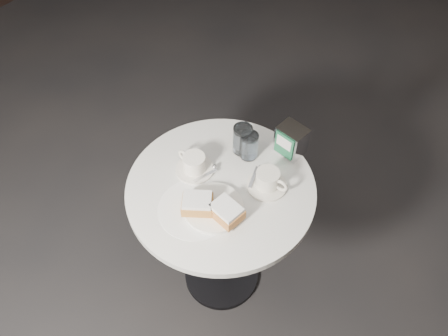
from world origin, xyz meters
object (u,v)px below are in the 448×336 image
beignet_plate (213,208)px  napkin_dispenser (291,140)px  coffee_cup_left (194,164)px  water_glass_right (249,146)px  cafe_table (221,215)px  coffee_cup_right (268,181)px  water_glass_left (243,140)px

beignet_plate → napkin_dispenser: size_ratio=2.12×
coffee_cup_left → water_glass_right: (0.12, 0.18, 0.02)m
cafe_table → coffee_cup_right: (0.14, 0.10, 0.23)m
water_glass_left → napkin_dispenser: size_ratio=0.98×
coffee_cup_left → water_glass_left: 0.21m
water_glass_left → water_glass_right: 0.04m
cafe_table → coffee_cup_left: coffee_cup_left is taller
cafe_table → coffee_cup_left: bearing=179.1°
water_glass_right → napkin_dispenser: size_ratio=0.90×
coffee_cup_left → water_glass_right: size_ratio=1.41×
beignet_plate → cafe_table: bearing=113.0°
water_glass_left → water_glass_right: size_ratio=1.08×
water_glass_right → coffee_cup_left: bearing=-123.8°
napkin_dispenser → coffee_cup_right: bearing=-75.6°
coffee_cup_left → napkin_dispenser: bearing=54.8°
beignet_plate → napkin_dispenser: bearing=80.6°
coffee_cup_right → water_glass_left: water_glass_left is taller
water_glass_right → napkin_dispenser: 0.16m
coffee_cup_right → napkin_dispenser: (-0.02, 0.19, 0.03)m
coffee_cup_right → napkin_dispenser: bearing=94.2°
coffee_cup_right → water_glass_right: water_glass_right is taller
beignet_plate → coffee_cup_right: 0.23m
cafe_table → water_glass_left: bearing=101.8°
water_glass_left → napkin_dispenser: 0.18m
water_glass_left → water_glass_right: (0.04, -0.01, -0.00)m
coffee_cup_left → water_glass_left: size_ratio=1.31×
cafe_table → coffee_cup_right: 0.29m
water_glass_left → napkin_dispenser: napkin_dispenser is taller
beignet_plate → napkin_dispenser: 0.41m
cafe_table → coffee_cup_right: bearing=36.5°
coffee_cup_left → water_glass_left: (0.09, 0.19, 0.03)m
cafe_table → water_glass_right: water_glass_right is taller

